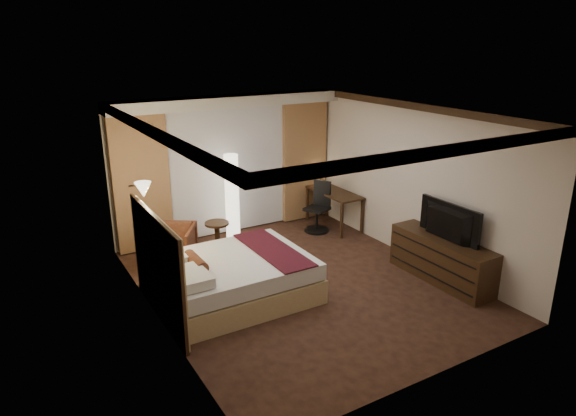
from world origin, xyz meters
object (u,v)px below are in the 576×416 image
armchair (170,245)px  dresser (441,259)px  office_chair (317,207)px  desk (334,209)px  bed (234,278)px  side_table (217,235)px  floor_lamp (232,198)px  television (444,218)px

armchair → dresser: armchair is taller
office_chair → desk: bearing=-18.3°
bed → side_table: (0.55, 1.92, -0.08)m
floor_lamp → desk: bearing=-10.7°
floor_lamp → office_chair: size_ratio=1.65×
desk → office_chair: 0.47m
floor_lamp → television: size_ratio=1.43×
side_table → office_chair: 2.07m
desk → dresser: size_ratio=0.72×
armchair → floor_lamp: (1.42, 0.58, 0.45)m
desk → office_chair: (-0.45, -0.05, 0.13)m
armchair → desk: 3.50m
desk → office_chair: office_chair is taller
desk → office_chair: bearing=-173.7°
armchair → bed: bearing=-40.9°
television → office_chair: bearing=9.9°
armchair → side_table: 1.08m
bed → office_chair: bearing=33.0°
floor_lamp → dresser: floor_lamp is taller
bed → floor_lamp: bearing=65.6°
office_chair → dresser: size_ratio=0.56×
bed → floor_lamp: floor_lamp is taller
armchair → floor_lamp: floor_lamp is taller
armchair → dresser: size_ratio=0.43×
bed → desk: bearing=29.7°
side_table → desk: 2.50m
armchair → side_table: bearing=53.2°
armchair → dresser: bearing=-4.4°
floor_lamp → dresser: 3.93m
armchair → desk: size_ratio=0.60×
side_table → television: bearing=-50.6°
side_table → office_chair: office_chair is taller
side_table → dresser: size_ratio=0.27×
side_table → floor_lamp: 0.76m
desk → floor_lamp: bearing=169.3°
dresser → desk: bearing=91.0°
armchair → television: 4.47m
armchair → side_table: armchair is taller
armchair → television: bearing=-4.7°
bed → floor_lamp: 2.39m
side_table → desk: bearing=-4.3°
desk → side_table: bearing=175.7°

